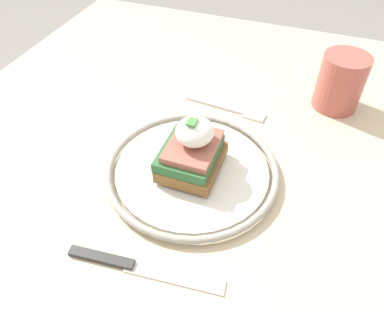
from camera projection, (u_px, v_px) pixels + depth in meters
name	position (u px, v px, depth m)	size (l,w,h in m)	color
dining_table	(180.00, 207.00, 0.63)	(0.98, 0.83, 0.73)	#C6B28E
plate	(192.00, 170.00, 0.52)	(0.24, 0.24, 0.02)	silver
sandwich	(192.00, 150.00, 0.50)	(0.09, 0.08, 0.08)	brown
fork	(229.00, 109.00, 0.64)	(0.03, 0.14, 0.00)	silver
knife	(132.00, 266.00, 0.42)	(0.03, 0.19, 0.01)	#2D2D2D
cup	(341.00, 81.00, 0.61)	(0.07, 0.07, 0.09)	#AD5147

